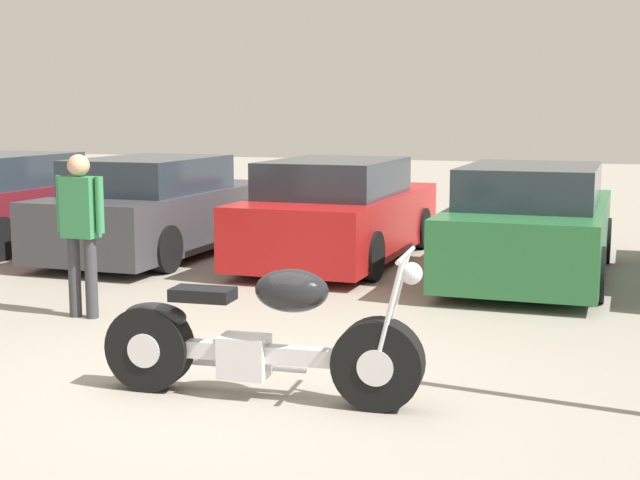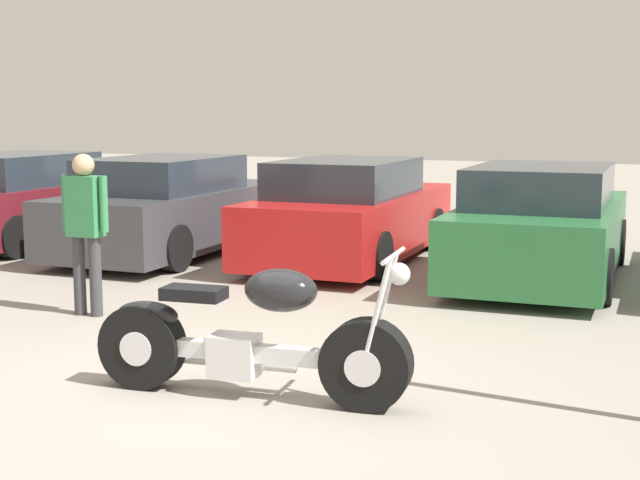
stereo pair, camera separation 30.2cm
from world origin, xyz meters
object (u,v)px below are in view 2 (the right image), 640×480
Objects in this scene: parked_car_dark_grey at (171,209)px; parked_car_green at (542,226)px; motorcycle at (247,339)px; parked_car_red at (350,214)px; person_standing at (85,221)px; parked_car_maroon at (26,202)px.

parked_car_dark_grey is 1.00× the size of parked_car_green.
parked_car_dark_grey and parked_car_green have the same top height.
motorcycle is 0.54× the size of parked_car_red.
parked_car_green is at bearing -8.62° from parked_car_red.
parked_car_red is 2.66× the size of person_standing.
parked_car_green is at bearing 76.13° from motorcycle.
parked_car_red reaches higher than motorcycle.
parked_car_green is at bearing -0.58° from parked_car_dark_grey.
parked_car_red is at bearing 3.06° from parked_car_maroon.
parked_car_red is at bearing 171.38° from parked_car_green.
motorcycle is 5.51m from parked_car_green.
parked_car_dark_grey is 2.59m from parked_car_red.
parked_car_dark_grey is at bearing 125.30° from motorcycle.
motorcycle is at bearing -103.87° from parked_car_green.
parked_car_maroon is 7.71m from parked_car_green.
parked_car_dark_grey is at bearing 108.50° from person_standing.
parked_car_maroon reaches higher than motorcycle.
person_standing is (1.23, -3.67, 0.31)m from parked_car_dark_grey.
parked_car_red is at bearing 102.30° from motorcycle.
parked_car_red is at bearing 7.48° from parked_car_dark_grey.
motorcycle is 0.54× the size of parked_car_maroon.
person_standing reaches higher than parked_car_green.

